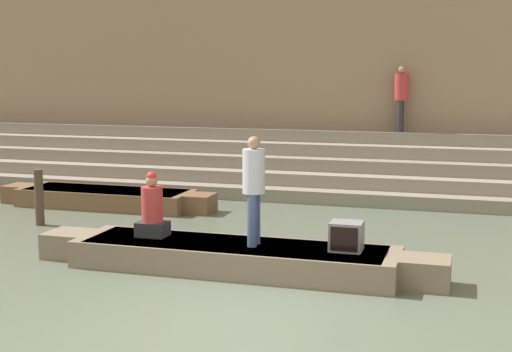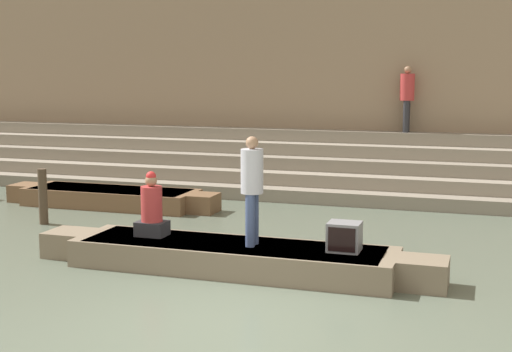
{
  "view_description": "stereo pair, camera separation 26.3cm",
  "coord_description": "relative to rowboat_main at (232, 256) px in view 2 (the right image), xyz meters",
  "views": [
    {
      "loc": [
        2.85,
        -8.11,
        3.1
      ],
      "look_at": [
        -0.63,
        3.35,
        1.33
      ],
      "focal_mm": 50.0,
      "sensor_mm": 36.0,
      "label": 1
    },
    {
      "loc": [
        3.1,
        -8.03,
        3.1
      ],
      "look_at": [
        -0.63,
        3.35,
        1.33
      ],
      "focal_mm": 50.0,
      "sensor_mm": 36.0,
      "label": 2
    }
  ],
  "objects": [
    {
      "name": "moored_boat_shore",
      "position": [
        -4.49,
        4.13,
        -0.01
      ],
      "size": [
        5.2,
        1.27,
        0.41
      ],
      "rotation": [
        0.0,
        0.0,
        -0.0
      ],
      "color": "brown",
      "rests_on": "ground"
    },
    {
      "name": "tv_set",
      "position": [
        1.75,
        0.09,
        0.42
      ],
      "size": [
        0.48,
        0.43,
        0.44
      ],
      "rotation": [
        0.0,
        0.0,
        -0.01
      ],
      "color": "slate",
      "rests_on": "rowboat_main"
    },
    {
      "name": "ghat_steps",
      "position": [
        0.64,
        7.49,
        0.34
      ],
      "size": [
        36.0,
        2.76,
        1.55
      ],
      "color": "gray",
      "rests_on": "ground"
    },
    {
      "name": "person_standing",
      "position": [
        0.33,
        0.01,
        1.17
      ],
      "size": [
        0.35,
        0.35,
        1.69
      ],
      "rotation": [
        0.0,
        0.0,
        0.22
      ],
      "color": "#3D4C75",
      "rests_on": "rowboat_main"
    },
    {
      "name": "ground_plane",
      "position": [
        0.64,
        -2.15,
        -0.23
      ],
      "size": [
        120.0,
        120.0,
        0.0
      ],
      "primitive_type": "plane",
      "color": "#566051"
    },
    {
      "name": "mooring_post",
      "position": [
        -4.83,
        2.01,
        0.34
      ],
      "size": [
        0.18,
        0.18,
        1.14
      ],
      "primitive_type": "cylinder",
      "color": "#473828",
      "rests_on": "ground"
    },
    {
      "name": "person_rowing",
      "position": [
        -1.43,
        0.11,
        0.62
      ],
      "size": [
        0.49,
        0.38,
        1.06
      ],
      "rotation": [
        0.0,
        0.0,
        -0.12
      ],
      "color": "#28282D",
      "rests_on": "rowboat_main"
    },
    {
      "name": "back_wall",
      "position": [
        0.64,
        9.1,
        3.73
      ],
      "size": [
        34.2,
        1.28,
        7.96
      ],
      "color": "#937A60",
      "rests_on": "ground"
    },
    {
      "name": "person_on_steps",
      "position": [
        1.72,
        8.23,
        2.28
      ],
      "size": [
        0.36,
        0.36,
        1.67
      ],
      "rotation": [
        0.0,
        0.0,
        2.5
      ],
      "color": "#28282D",
      "rests_on": "ghat_steps"
    },
    {
      "name": "rowboat_main",
      "position": [
        0.0,
        0.0,
        0.0
      ],
      "size": [
        6.56,
        1.4,
        0.43
      ],
      "rotation": [
        0.0,
        0.0,
        0.05
      ],
      "color": "#756651",
      "rests_on": "ground"
    }
  ]
}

